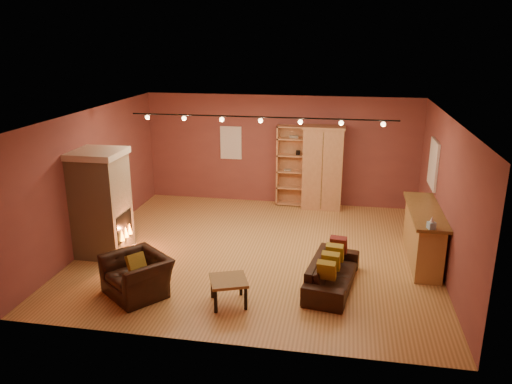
% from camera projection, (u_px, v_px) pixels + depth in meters
% --- Properties ---
extents(floor, '(7.00, 7.00, 0.00)m').
position_uv_depth(floor, '(259.00, 251.00, 10.19)').
color(floor, '#AB763C').
rests_on(floor, ground).
extents(ceiling, '(7.00, 7.00, 0.00)m').
position_uv_depth(ceiling, '(259.00, 114.00, 9.35)').
color(ceiling, brown).
rests_on(ceiling, back_wall).
extents(back_wall, '(7.00, 0.02, 2.80)m').
position_uv_depth(back_wall, '(280.00, 150.00, 12.82)').
color(back_wall, brown).
rests_on(back_wall, floor).
extents(left_wall, '(0.02, 6.50, 2.80)m').
position_uv_depth(left_wall, '(93.00, 177.00, 10.36)').
color(left_wall, brown).
rests_on(left_wall, floor).
extents(right_wall, '(0.02, 6.50, 2.80)m').
position_uv_depth(right_wall, '(446.00, 195.00, 9.17)').
color(right_wall, brown).
rests_on(right_wall, floor).
extents(fireplace, '(1.01, 0.98, 2.12)m').
position_uv_depth(fireplace, '(102.00, 203.00, 9.82)').
color(fireplace, '#C4AF88').
rests_on(fireplace, floor).
extents(back_window, '(0.56, 0.04, 0.86)m').
position_uv_depth(back_window, '(231.00, 143.00, 12.98)').
color(back_window, white).
rests_on(back_window, back_wall).
extents(bookcase, '(0.85, 0.33, 2.07)m').
position_uv_depth(bookcase, '(294.00, 165.00, 12.76)').
color(bookcase, tan).
rests_on(bookcase, floor).
extents(armoire, '(1.04, 0.59, 2.11)m').
position_uv_depth(armoire, '(323.00, 168.00, 12.48)').
color(armoire, tan).
rests_on(armoire, floor).
extents(bar_counter, '(0.60, 2.21, 1.06)m').
position_uv_depth(bar_counter, '(423.00, 235.00, 9.63)').
color(bar_counter, tan).
rests_on(bar_counter, floor).
extents(tissue_box, '(0.17, 0.17, 0.23)m').
position_uv_depth(tissue_box, '(432.00, 224.00, 8.49)').
color(tissue_box, '#8CC4E0').
rests_on(tissue_box, bar_counter).
extents(right_window, '(0.05, 0.90, 1.00)m').
position_uv_depth(right_window, '(433.00, 164.00, 10.42)').
color(right_window, white).
rests_on(right_window, right_wall).
extents(loveseat, '(0.79, 1.85, 0.75)m').
position_uv_depth(loveseat, '(332.00, 268.00, 8.65)').
color(loveseat, black).
rests_on(loveseat, floor).
extents(armchair, '(1.24, 1.18, 0.91)m').
position_uv_depth(armchair, '(137.00, 269.00, 8.39)').
color(armchair, black).
rests_on(armchair, floor).
extents(coffee_table, '(0.75, 0.75, 0.44)m').
position_uv_depth(coffee_table, '(229.00, 283.00, 8.09)').
color(coffee_table, brown).
rests_on(coffee_table, floor).
extents(track_rail, '(5.20, 0.09, 0.13)m').
position_uv_depth(track_rail, '(261.00, 119.00, 9.57)').
color(track_rail, black).
rests_on(track_rail, ceiling).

